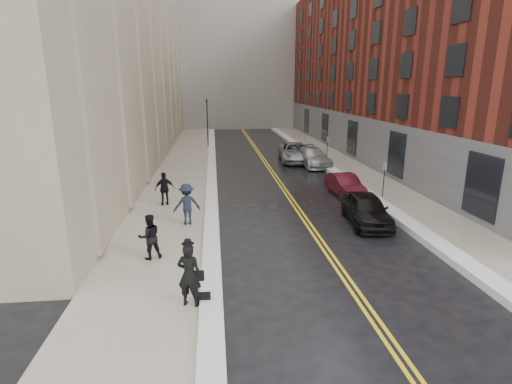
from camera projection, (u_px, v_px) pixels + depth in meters
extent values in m
plane|color=black|center=(269.00, 263.00, 15.24)|extent=(160.00, 160.00, 0.00)
cube|color=gray|center=(181.00, 174.00, 30.13)|extent=(4.00, 64.00, 0.15)
cube|color=gray|center=(354.00, 170.00, 31.51)|extent=(3.00, 64.00, 0.15)
cube|color=gold|center=(271.00, 173.00, 30.85)|extent=(0.12, 64.00, 0.01)
cube|color=gold|center=(274.00, 173.00, 30.88)|extent=(0.12, 64.00, 0.01)
cube|color=white|center=(212.00, 173.00, 30.35)|extent=(0.70, 60.80, 0.26)
cube|color=white|center=(331.00, 170.00, 31.31)|extent=(0.85, 60.80, 0.30)
cube|color=maroon|center=(423.00, 58.00, 36.80)|extent=(14.00, 50.00, 18.00)
cube|color=slate|center=(296.00, 0.00, 74.37)|extent=(22.00, 18.00, 44.00)
cylinder|color=black|center=(207.00, 123.00, 43.12)|extent=(0.12, 0.12, 5.20)
imported|color=black|center=(207.00, 104.00, 42.60)|extent=(0.18, 0.15, 0.90)
cylinder|color=black|center=(384.00, 181.00, 23.45)|extent=(0.06, 0.06, 2.20)
cube|color=white|center=(385.00, 166.00, 23.22)|extent=(0.02, 0.35, 0.45)
cylinder|color=black|center=(327.00, 150.00, 34.98)|extent=(0.06, 0.06, 2.20)
cube|color=white|center=(328.00, 139.00, 34.75)|extent=(0.02, 0.35, 0.45)
imported|color=black|center=(366.00, 209.00, 19.40)|extent=(2.17, 4.55, 1.50)
imported|color=#430C17|center=(345.00, 185.00, 24.45)|extent=(1.62, 4.01, 1.30)
imported|color=#A0A3A7|center=(313.00, 157.00, 33.38)|extent=(2.59, 5.43, 1.53)
imported|color=gray|center=(295.00, 152.00, 35.36)|extent=(3.19, 6.07, 1.63)
imported|color=black|center=(189.00, 275.00, 11.79)|extent=(0.82, 0.65, 1.98)
imported|color=black|center=(150.00, 237.00, 15.07)|extent=(1.04, 0.93, 1.76)
imported|color=black|center=(187.00, 204.00, 18.83)|extent=(1.42, 1.03, 1.98)
imported|color=black|center=(165.00, 189.00, 21.91)|extent=(1.16, 0.74, 1.84)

